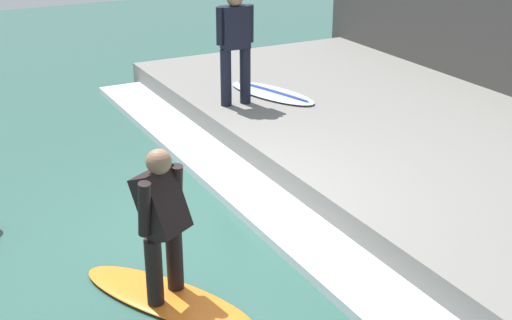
{
  "coord_description": "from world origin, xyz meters",
  "views": [
    {
      "loc": [
        -2.74,
        -6.2,
        3.61
      ],
      "look_at": [
        0.55,
        0.0,
        0.7
      ],
      "focal_mm": 50.0,
      "sensor_mm": 36.0,
      "label": 1
    }
  ],
  "objects_px": {
    "surfer_waiting_near": "(235,42)",
    "surfboard_riding": "(166,297)",
    "surfer_riding": "(162,217)",
    "surfboard_waiting_near": "(272,93)"
  },
  "relations": [
    {
      "from": "surfboard_riding",
      "to": "surfer_waiting_near",
      "type": "xyz_separation_m",
      "value": [
        2.57,
        3.76,
        1.27
      ]
    },
    {
      "from": "surfer_waiting_near",
      "to": "surfboard_waiting_near",
      "type": "relative_size",
      "value": 0.95
    },
    {
      "from": "surfboard_riding",
      "to": "surfboard_waiting_near",
      "type": "distance_m",
      "value": 5.11
    },
    {
      "from": "surfer_waiting_near",
      "to": "surfboard_waiting_near",
      "type": "distance_m",
      "value": 1.14
    },
    {
      "from": "surfboard_riding",
      "to": "surfboard_waiting_near",
      "type": "xyz_separation_m",
      "value": [
        3.26,
        3.91,
        0.38
      ]
    },
    {
      "from": "surfer_riding",
      "to": "surfer_waiting_near",
      "type": "distance_m",
      "value": 4.58
    },
    {
      "from": "surfer_waiting_near",
      "to": "surfboard_riding",
      "type": "bearing_deg",
      "value": -124.39
    },
    {
      "from": "surfboard_riding",
      "to": "surfboard_waiting_near",
      "type": "height_order",
      "value": "surfboard_waiting_near"
    },
    {
      "from": "surfboard_riding",
      "to": "surfer_waiting_near",
      "type": "relative_size",
      "value": 1.13
    },
    {
      "from": "surfboard_riding",
      "to": "surfboard_waiting_near",
      "type": "relative_size",
      "value": 1.07
    }
  ]
}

